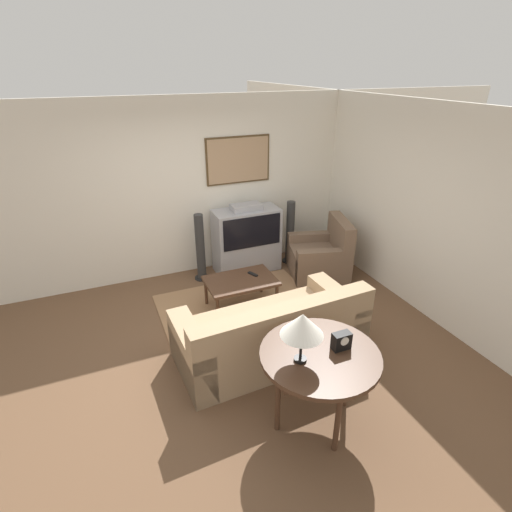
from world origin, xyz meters
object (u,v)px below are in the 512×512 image
at_px(armchair, 321,257).
at_px(speaker_tower_left, 200,249).
at_px(tv, 247,240).
at_px(speaker_tower_right, 290,234).
at_px(coffee_table, 241,283).
at_px(mantel_clock, 341,341).
at_px(couch, 271,334).
at_px(table_lamp, 302,325).
at_px(console_table, 320,360).

bearing_deg(armchair, speaker_tower_left, -91.96).
height_order(tv, speaker_tower_right, tv).
height_order(tv, coffee_table, tv).
distance_m(tv, mantel_clock, 3.20).
bearing_deg(couch, table_lamp, 75.20).
height_order(couch, speaker_tower_left, speaker_tower_left).
bearing_deg(tv, couch, -104.44).
distance_m(console_table, mantel_clock, 0.25).
height_order(armchair, speaker_tower_left, speaker_tower_left).
bearing_deg(console_table, speaker_tower_left, 93.79).
distance_m(console_table, table_lamp, 0.48).
distance_m(armchair, table_lamp, 3.24).
xyz_separation_m(couch, armchair, (1.58, 1.51, -0.00)).
bearing_deg(coffee_table, couch, -92.17).
xyz_separation_m(coffee_table, speaker_tower_right, (1.28, 1.03, 0.11)).
distance_m(mantel_clock, speaker_tower_left, 3.19).
bearing_deg(coffee_table, tv, 64.18).
distance_m(couch, console_table, 1.12).
distance_m(coffee_table, speaker_tower_right, 1.65).
bearing_deg(speaker_tower_right, mantel_clock, -109.90).
bearing_deg(speaker_tower_left, armchair, -18.19).
bearing_deg(armchair, table_lamp, -19.00).
xyz_separation_m(couch, coffee_table, (0.04, 1.08, 0.10)).
xyz_separation_m(console_table, speaker_tower_left, (-0.21, 3.13, -0.23)).
bearing_deg(tv, speaker_tower_right, -1.44).
height_order(couch, coffee_table, couch).
bearing_deg(mantel_clock, console_table, 177.26).
bearing_deg(mantel_clock, coffee_table, 93.84).
distance_m(tv, console_table, 3.21).
xyz_separation_m(speaker_tower_left, speaker_tower_right, (1.55, 0.00, 0.00)).
bearing_deg(speaker_tower_left, coffee_table, -75.48).
distance_m(couch, coffee_table, 1.08).
relative_size(armchair, table_lamp, 2.26).
distance_m(tv, couch, 2.21).
height_order(couch, console_table, couch).
distance_m(coffee_table, mantel_clock, 2.18).
distance_m(coffee_table, speaker_tower_left, 1.07).
bearing_deg(speaker_tower_right, console_table, -113.13).
xyz_separation_m(armchair, table_lamp, (-1.80, -2.55, 0.87)).
height_order(armchair, coffee_table, armchair).
bearing_deg(table_lamp, couch, 77.81).
relative_size(table_lamp, speaker_tower_left, 0.44).
distance_m(speaker_tower_left, speaker_tower_right, 1.55).
relative_size(console_table, table_lamp, 2.26).
xyz_separation_m(armchair, mantel_clock, (-1.39, -2.55, 0.59)).
relative_size(tv, mantel_clock, 6.77).
bearing_deg(speaker_tower_right, speaker_tower_left, 180.00).
xyz_separation_m(armchair, coffee_table, (-1.54, -0.44, 0.10)).
bearing_deg(speaker_tower_right, coffee_table, -141.22).
bearing_deg(couch, speaker_tower_left, -86.51).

